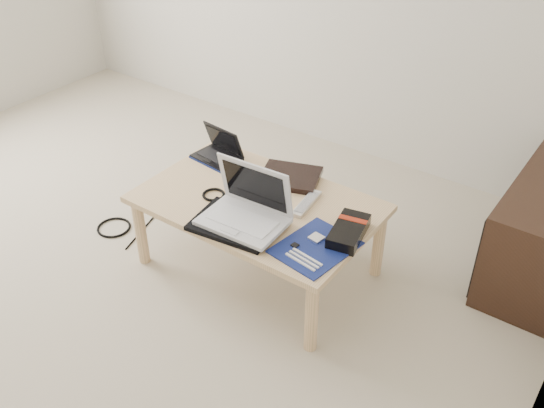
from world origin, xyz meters
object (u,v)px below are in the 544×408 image
Objects in this scene: coffee_table at (258,209)px; white_laptop at (247,209)px; netbook at (219,152)px; gpu_box at (349,231)px.

coffee_table is 0.22m from white_laptop.
netbook is (-0.40, 0.21, 0.08)m from coffee_table.
coffee_table is at bearing -26.98° from netbook.
white_laptop is (0.47, -0.37, 0.04)m from netbook.
coffee_table is 0.49m from gpu_box.
white_laptop is 1.39× the size of gpu_box.
coffee_table is 4.31× the size of netbook.
netbook is at bearing 141.81° from white_laptop.
white_laptop is at bearing -67.80° from coffee_table.
coffee_table is at bearing 112.20° from white_laptop.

